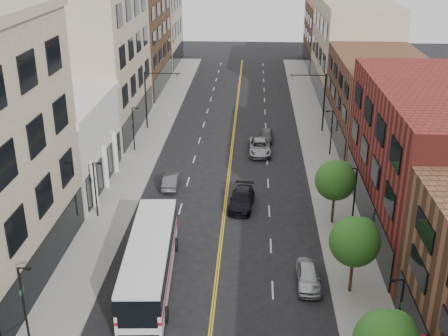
% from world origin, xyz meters
% --- Properties ---
extents(sidewalk_left, '(4.00, 110.00, 0.15)m').
position_xyz_m(sidewalk_left, '(-10.00, 35.00, 0.07)').
color(sidewalk_left, gray).
rests_on(sidewalk_left, ground).
extents(sidewalk_right, '(4.00, 110.00, 0.15)m').
position_xyz_m(sidewalk_right, '(10.00, 35.00, 0.07)').
color(sidewalk_right, gray).
rests_on(sidewalk_right, ground).
extents(bldg_l_white, '(10.00, 14.00, 8.00)m').
position_xyz_m(bldg_l_white, '(-17.00, 31.00, 4.00)').
color(bldg_l_white, silver).
rests_on(bldg_l_white, ground).
extents(bldg_l_far_a, '(10.00, 20.00, 18.00)m').
position_xyz_m(bldg_l_far_a, '(-17.00, 48.00, 9.00)').
color(bldg_l_far_a, tan).
rests_on(bldg_l_far_a, ground).
extents(bldg_l_far_b, '(10.00, 20.00, 15.00)m').
position_xyz_m(bldg_l_far_b, '(-17.00, 68.00, 7.50)').
color(bldg_l_far_b, brown).
rests_on(bldg_l_far_b, ground).
extents(bldg_l_far_c, '(10.00, 16.00, 20.00)m').
position_xyz_m(bldg_l_far_c, '(-17.00, 86.00, 10.00)').
color(bldg_l_far_c, tan).
rests_on(bldg_l_far_c, ground).
extents(bldg_r_mid, '(10.00, 22.00, 12.00)m').
position_xyz_m(bldg_r_mid, '(17.00, 24.00, 6.00)').
color(bldg_r_mid, maroon).
rests_on(bldg_r_mid, ground).
extents(bldg_r_far_a, '(10.00, 20.00, 10.00)m').
position_xyz_m(bldg_r_far_a, '(17.00, 45.00, 5.00)').
color(bldg_r_far_a, brown).
rests_on(bldg_r_far_a, ground).
extents(bldg_r_far_b, '(10.00, 22.00, 14.00)m').
position_xyz_m(bldg_r_far_b, '(17.00, 66.00, 7.00)').
color(bldg_r_far_b, tan).
rests_on(bldg_r_far_b, ground).
extents(bldg_r_far_c, '(10.00, 18.00, 11.00)m').
position_xyz_m(bldg_r_far_c, '(17.00, 86.00, 5.50)').
color(bldg_r_far_c, brown).
rests_on(bldg_r_far_c, ground).
extents(tree_r_2, '(3.40, 3.40, 5.59)m').
position_xyz_m(tree_r_2, '(9.39, 14.07, 4.13)').
color(tree_r_2, black).
rests_on(tree_r_2, sidewalk_right).
extents(tree_r_3, '(3.40, 3.40, 5.59)m').
position_xyz_m(tree_r_3, '(9.39, 24.07, 4.13)').
color(tree_r_3, black).
rests_on(tree_r_3, sidewalk_right).
extents(lamp_l_1, '(0.81, 0.55, 5.05)m').
position_xyz_m(lamp_l_1, '(-10.95, 8.00, 2.97)').
color(lamp_l_1, black).
rests_on(lamp_l_1, sidewalk_left).
extents(lamp_l_2, '(0.81, 0.55, 5.05)m').
position_xyz_m(lamp_l_2, '(-10.95, 24.00, 2.97)').
color(lamp_l_2, black).
rests_on(lamp_l_2, sidewalk_left).
extents(lamp_l_3, '(0.81, 0.55, 5.05)m').
position_xyz_m(lamp_l_3, '(-10.95, 40.00, 2.97)').
color(lamp_l_3, black).
rests_on(lamp_l_3, sidewalk_left).
extents(lamp_r_1, '(0.81, 0.55, 5.05)m').
position_xyz_m(lamp_r_1, '(10.95, 8.00, 2.97)').
color(lamp_r_1, black).
rests_on(lamp_r_1, sidewalk_right).
extents(lamp_r_2, '(0.81, 0.55, 5.05)m').
position_xyz_m(lamp_r_2, '(10.95, 24.00, 2.97)').
color(lamp_r_2, black).
rests_on(lamp_r_2, sidewalk_right).
extents(lamp_r_3, '(0.81, 0.55, 5.05)m').
position_xyz_m(lamp_r_3, '(10.95, 40.00, 2.97)').
color(lamp_r_3, black).
rests_on(lamp_r_3, sidewalk_right).
extents(signal_mast_left, '(4.49, 0.18, 7.20)m').
position_xyz_m(signal_mast_left, '(-10.27, 48.00, 4.65)').
color(signal_mast_left, black).
rests_on(signal_mast_left, sidewalk_left).
extents(signal_mast_right, '(4.49, 0.18, 7.20)m').
position_xyz_m(signal_mast_right, '(10.27, 48.00, 4.65)').
color(signal_mast_right, black).
rests_on(signal_mast_right, sidewalk_right).
extents(city_bus, '(3.78, 13.26, 3.37)m').
position_xyz_m(city_bus, '(-4.63, 14.47, 1.96)').
color(city_bus, silver).
rests_on(city_bus, ground).
extents(car_parked_far, '(1.70, 4.19, 1.43)m').
position_xyz_m(car_parked_far, '(6.50, 14.74, 0.71)').
color(car_parked_far, '#ADB0B5').
rests_on(car_parked_far, ground).
extents(car_lane_behind, '(1.55, 4.07, 1.33)m').
position_xyz_m(car_lane_behind, '(-5.50, 30.62, 0.66)').
color(car_lane_behind, '#48474C').
rests_on(car_lane_behind, ground).
extents(car_lane_a, '(2.54, 5.27, 1.48)m').
position_xyz_m(car_lane_a, '(1.50, 26.73, 0.74)').
color(car_lane_a, black).
rests_on(car_lane_a, ground).
extents(car_lane_b, '(2.64, 5.45, 1.49)m').
position_xyz_m(car_lane_b, '(3.18, 40.22, 0.75)').
color(car_lane_b, '#929398').
rests_on(car_lane_b, ground).
extents(car_lane_c, '(1.66, 3.84, 1.29)m').
position_xyz_m(car_lane_c, '(4.00, 44.50, 0.64)').
color(car_lane_c, '#4A494E').
rests_on(car_lane_c, ground).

